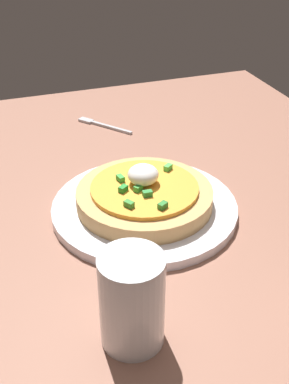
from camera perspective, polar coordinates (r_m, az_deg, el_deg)
dining_table at (r=75.90cm, az=3.14°, el=-0.86°), size 92.94×76.42×2.09cm
plate at (r=70.85cm, az=0.00°, el=-1.83°), size 26.19×26.19×1.36cm
pizza at (r=69.65cm, az=-0.01°, el=-0.31°), size 19.12×19.12×5.72cm
cup_near at (r=50.34cm, az=-1.44°, el=-12.48°), size 6.57×6.57×10.55cm
fork at (r=96.75cm, az=-5.04°, el=7.68°), size 10.07×8.26×0.50cm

